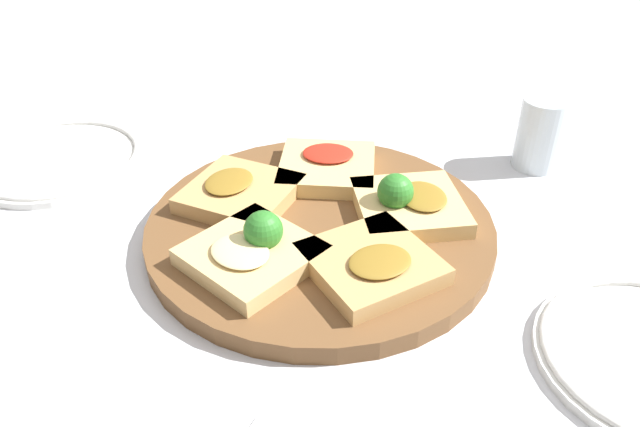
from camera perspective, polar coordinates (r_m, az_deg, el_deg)
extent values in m
plane|color=silver|center=(0.79, 0.00, -2.06)|extent=(3.00, 3.00, 0.00)
cylinder|color=brown|center=(0.79, 0.00, -1.36)|extent=(0.43, 0.43, 0.02)
cube|color=tan|center=(0.82, -7.27, 1.85)|extent=(0.14, 0.14, 0.02)
ellipsoid|color=olive|center=(0.82, -8.33, 2.94)|extent=(0.06, 0.08, 0.01)
cube|color=#DBB775|center=(0.71, -6.26, -3.80)|extent=(0.16, 0.16, 0.02)
ellipsoid|color=beige|center=(0.69, -7.33, -3.47)|extent=(0.08, 0.07, 0.01)
sphere|color=#2D7A28|center=(0.70, -5.20, -1.54)|extent=(0.05, 0.05, 0.05)
cube|color=tan|center=(0.70, 4.69, -4.57)|extent=(0.18, 0.18, 0.02)
ellipsoid|color=olive|center=(0.68, 5.51, -4.37)|extent=(0.09, 0.09, 0.01)
cube|color=#DBB775|center=(0.79, 8.17, 0.63)|extent=(0.18, 0.18, 0.02)
ellipsoid|color=olive|center=(0.79, 9.39, 1.58)|extent=(0.09, 0.09, 0.01)
sphere|color=#2D7A28|center=(0.78, 6.91, 2.01)|extent=(0.05, 0.05, 0.05)
cube|color=#DBB775|center=(0.87, 0.65, 4.20)|extent=(0.17, 0.17, 0.02)
ellipsoid|color=red|center=(0.88, 0.74, 5.53)|extent=(0.09, 0.08, 0.01)
cylinder|color=white|center=(1.03, -22.87, 4.46)|extent=(0.26, 0.26, 0.01)
torus|color=white|center=(1.02, -22.96, 4.80)|extent=(0.24, 0.24, 0.01)
cylinder|color=silver|center=(0.97, 19.51, 6.91)|extent=(0.07, 0.07, 0.11)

